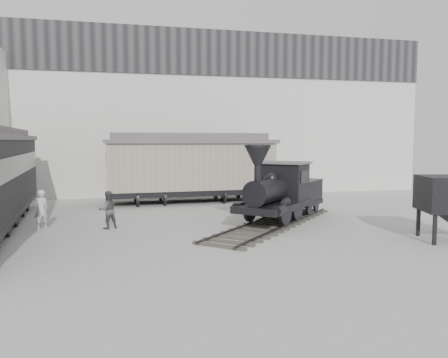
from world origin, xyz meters
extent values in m
plane|color=#9E9E9B|center=(0.00, 0.00, 0.00)|extent=(90.00, 90.00, 0.00)
cube|color=silver|center=(0.00, 15.00, 5.50)|extent=(34.00, 2.40, 11.00)
cube|color=#232326|center=(0.00, 13.75, 9.50)|extent=(34.00, 0.12, 3.00)
cube|color=#413C33|center=(2.03, 2.73, 0.08)|extent=(8.13, 8.52, 0.17)
cube|color=#2D2D30|center=(1.48, 3.24, 0.14)|extent=(6.65, 7.15, 0.06)
cube|color=#2D2D30|center=(2.59, 2.21, 0.14)|extent=(6.65, 7.15, 0.06)
cylinder|color=black|center=(1.08, 2.90, 0.75)|extent=(0.88, 0.93, 1.16)
cylinder|color=black|center=(2.28, 1.78, 0.75)|extent=(0.88, 0.93, 1.16)
cylinder|color=black|center=(2.01, 3.90, 0.75)|extent=(0.88, 0.93, 1.16)
cylinder|color=black|center=(3.21, 2.78, 0.75)|extent=(0.88, 0.93, 1.16)
cube|color=black|center=(2.14, 2.84, 0.87)|extent=(4.12, 4.21, 0.29)
cylinder|color=black|center=(1.64, 2.30, 1.55)|extent=(2.42, 2.49, 1.05)
cylinder|color=black|center=(1.00, 1.61, 2.37)|extent=(0.39, 0.39, 0.63)
cone|color=black|center=(1.00, 1.61, 3.05)|extent=(1.43, 1.43, 0.74)
sphere|color=black|center=(1.93, 2.61, 2.05)|extent=(0.55, 0.55, 0.55)
cube|color=black|center=(2.79, 3.54, 1.84)|extent=(2.47, 2.44, 1.63)
cube|color=#615B5C|center=(2.79, 3.54, 2.69)|extent=(2.77, 2.73, 0.08)
cube|color=black|center=(4.07, 4.92, 1.25)|extent=(2.82, 2.83, 0.95)
cylinder|color=black|center=(-2.83, 10.61, 0.43)|extent=(2.21, 0.95, 0.87)
cylinder|color=black|center=(2.17, 10.80, 0.43)|extent=(2.21, 0.95, 0.87)
cube|color=black|center=(-0.33, 10.71, 0.65)|extent=(9.88, 3.09, 0.33)
cube|color=#A09985|center=(-0.33, 10.71, 2.17)|extent=(9.88, 3.20, 2.72)
cube|color=#615B5C|center=(-0.33, 10.71, 3.64)|extent=(10.22, 3.54, 0.22)
cube|color=#615B5C|center=(-0.33, 10.71, 3.95)|extent=(9.39, 1.66, 0.39)
cylinder|color=black|center=(-10.29, 8.20, 0.45)|extent=(2.41, 1.11, 0.89)
cube|color=black|center=(-8.43, 4.52, 2.70)|extent=(1.15, 11.86, 0.80)
imported|color=silver|center=(-7.63, 4.01, 0.83)|extent=(0.72, 0.65, 1.66)
imported|color=#474747|center=(-4.93, 3.58, 0.79)|extent=(0.94, 0.85, 1.59)
cube|color=black|center=(6.43, -1.97, 0.55)|extent=(0.15, 0.15, 1.09)
cube|color=black|center=(6.84, -0.54, 0.55)|extent=(0.15, 0.15, 1.09)
camera|label=1|loc=(-4.19, -15.12, 3.67)|focal=35.00mm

